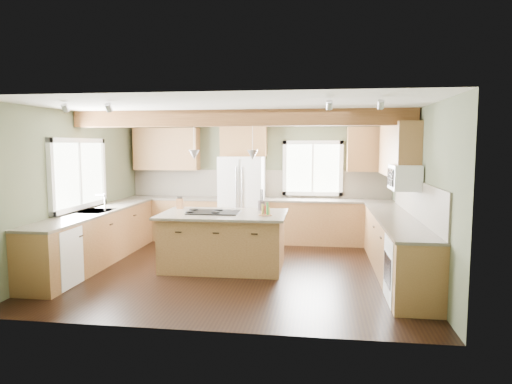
# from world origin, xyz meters

# --- Properties ---
(floor) EXTENTS (5.60, 5.60, 0.00)m
(floor) POSITION_xyz_m (0.00, 0.00, 0.00)
(floor) COLOR black
(floor) RESTS_ON ground
(ceiling) EXTENTS (5.60, 5.60, 0.00)m
(ceiling) POSITION_xyz_m (0.00, 0.00, 2.60)
(ceiling) COLOR silver
(ceiling) RESTS_ON wall_back
(wall_back) EXTENTS (5.60, 0.00, 5.60)m
(wall_back) POSITION_xyz_m (0.00, 2.50, 1.30)
(wall_back) COLOR #4F573E
(wall_back) RESTS_ON ground
(wall_left) EXTENTS (0.00, 5.00, 5.00)m
(wall_left) POSITION_xyz_m (-2.80, 0.00, 1.30)
(wall_left) COLOR #4F573E
(wall_left) RESTS_ON ground
(wall_right) EXTENTS (0.00, 5.00, 5.00)m
(wall_right) POSITION_xyz_m (2.80, 0.00, 1.30)
(wall_right) COLOR #4F573E
(wall_right) RESTS_ON ground
(ceiling_beam) EXTENTS (5.55, 0.26, 0.26)m
(ceiling_beam) POSITION_xyz_m (0.00, 0.10, 2.47)
(ceiling_beam) COLOR #5B331A
(ceiling_beam) RESTS_ON ceiling
(soffit_trim) EXTENTS (5.55, 0.20, 0.10)m
(soffit_trim) POSITION_xyz_m (0.00, 2.40, 2.54)
(soffit_trim) COLOR #5B331A
(soffit_trim) RESTS_ON ceiling
(backsplash_back) EXTENTS (5.58, 0.03, 0.58)m
(backsplash_back) POSITION_xyz_m (0.00, 2.48, 1.21)
(backsplash_back) COLOR brown
(backsplash_back) RESTS_ON wall_back
(backsplash_right) EXTENTS (0.03, 3.70, 0.58)m
(backsplash_right) POSITION_xyz_m (2.78, 0.05, 1.21)
(backsplash_right) COLOR brown
(backsplash_right) RESTS_ON wall_right
(base_cab_back_left) EXTENTS (2.02, 0.60, 0.88)m
(base_cab_back_left) POSITION_xyz_m (-1.79, 2.20, 0.44)
(base_cab_back_left) COLOR brown
(base_cab_back_left) RESTS_ON floor
(counter_back_left) EXTENTS (2.06, 0.64, 0.04)m
(counter_back_left) POSITION_xyz_m (-1.79, 2.20, 0.90)
(counter_back_left) COLOR #443D32
(counter_back_left) RESTS_ON base_cab_back_left
(base_cab_back_right) EXTENTS (2.62, 0.60, 0.88)m
(base_cab_back_right) POSITION_xyz_m (1.49, 2.20, 0.44)
(base_cab_back_right) COLOR brown
(base_cab_back_right) RESTS_ON floor
(counter_back_right) EXTENTS (2.66, 0.64, 0.04)m
(counter_back_right) POSITION_xyz_m (1.49, 2.20, 0.90)
(counter_back_right) COLOR #443D32
(counter_back_right) RESTS_ON base_cab_back_right
(base_cab_left) EXTENTS (0.60, 3.70, 0.88)m
(base_cab_left) POSITION_xyz_m (-2.50, 0.05, 0.44)
(base_cab_left) COLOR brown
(base_cab_left) RESTS_ON floor
(counter_left) EXTENTS (0.64, 3.74, 0.04)m
(counter_left) POSITION_xyz_m (-2.50, 0.05, 0.90)
(counter_left) COLOR #443D32
(counter_left) RESTS_ON base_cab_left
(base_cab_right) EXTENTS (0.60, 3.70, 0.88)m
(base_cab_right) POSITION_xyz_m (2.50, 0.05, 0.44)
(base_cab_right) COLOR brown
(base_cab_right) RESTS_ON floor
(counter_right) EXTENTS (0.64, 3.74, 0.04)m
(counter_right) POSITION_xyz_m (2.50, 0.05, 0.90)
(counter_right) COLOR #443D32
(counter_right) RESTS_ON base_cab_right
(upper_cab_back_left) EXTENTS (1.40, 0.35, 0.90)m
(upper_cab_back_left) POSITION_xyz_m (-1.99, 2.33, 1.95)
(upper_cab_back_left) COLOR brown
(upper_cab_back_left) RESTS_ON wall_back
(upper_cab_over_fridge) EXTENTS (0.96, 0.35, 0.70)m
(upper_cab_over_fridge) POSITION_xyz_m (-0.30, 2.33, 2.15)
(upper_cab_over_fridge) COLOR brown
(upper_cab_over_fridge) RESTS_ON wall_back
(upper_cab_right) EXTENTS (0.35, 2.20, 0.90)m
(upper_cab_right) POSITION_xyz_m (2.62, 0.90, 1.95)
(upper_cab_right) COLOR brown
(upper_cab_right) RESTS_ON wall_right
(upper_cab_back_corner) EXTENTS (0.90, 0.35, 0.90)m
(upper_cab_back_corner) POSITION_xyz_m (2.30, 2.33, 1.95)
(upper_cab_back_corner) COLOR brown
(upper_cab_back_corner) RESTS_ON wall_back
(window_left) EXTENTS (0.04, 1.60, 1.05)m
(window_left) POSITION_xyz_m (-2.78, 0.05, 1.55)
(window_left) COLOR white
(window_left) RESTS_ON wall_left
(window_back) EXTENTS (1.10, 0.04, 1.00)m
(window_back) POSITION_xyz_m (1.15, 2.48, 1.55)
(window_back) COLOR white
(window_back) RESTS_ON wall_back
(sink) EXTENTS (0.50, 0.65, 0.03)m
(sink) POSITION_xyz_m (-2.50, 0.05, 0.91)
(sink) COLOR #262628
(sink) RESTS_ON counter_left
(faucet) EXTENTS (0.02, 0.02, 0.28)m
(faucet) POSITION_xyz_m (-2.32, 0.05, 1.05)
(faucet) COLOR #B2B2B7
(faucet) RESTS_ON sink
(dishwasher) EXTENTS (0.60, 0.60, 0.84)m
(dishwasher) POSITION_xyz_m (-2.49, -1.25, 0.43)
(dishwasher) COLOR white
(dishwasher) RESTS_ON floor
(oven) EXTENTS (0.60, 0.72, 0.84)m
(oven) POSITION_xyz_m (2.49, -1.25, 0.43)
(oven) COLOR white
(oven) RESTS_ON floor
(microwave) EXTENTS (0.40, 0.70, 0.38)m
(microwave) POSITION_xyz_m (2.58, -0.05, 1.55)
(microwave) COLOR white
(microwave) RESTS_ON wall_right
(pendant_left) EXTENTS (0.18, 0.18, 0.16)m
(pendant_left) POSITION_xyz_m (-0.75, 0.09, 1.88)
(pendant_left) COLOR #B2B2B7
(pendant_left) RESTS_ON ceiling
(pendant_right) EXTENTS (0.18, 0.18, 0.16)m
(pendant_right) POSITION_xyz_m (0.22, 0.11, 1.88)
(pendant_right) COLOR #B2B2B7
(pendant_right) RESTS_ON ceiling
(refrigerator) EXTENTS (0.90, 0.74, 1.80)m
(refrigerator) POSITION_xyz_m (-0.30, 2.12, 0.90)
(refrigerator) COLOR silver
(refrigerator) RESTS_ON floor
(island) EXTENTS (1.96, 1.22, 0.88)m
(island) POSITION_xyz_m (-0.27, 0.10, 0.44)
(island) COLOR brown
(island) RESTS_ON floor
(island_top) EXTENTS (2.09, 1.35, 0.04)m
(island_top) POSITION_xyz_m (-0.27, 0.10, 0.90)
(island_top) COLOR #443D32
(island_top) RESTS_ON island
(cooktop) EXTENTS (0.85, 0.57, 0.02)m
(cooktop) POSITION_xyz_m (-0.43, 0.10, 0.93)
(cooktop) COLOR black
(cooktop) RESTS_ON island_top
(knife_block) EXTENTS (0.11, 0.09, 0.18)m
(knife_block) POSITION_xyz_m (-1.13, 0.48, 1.01)
(knife_block) COLOR brown
(knife_block) RESTS_ON island_top
(utensil_crock) EXTENTS (0.14, 0.14, 0.17)m
(utensil_crock) POSITION_xyz_m (0.32, 0.47, 1.00)
(utensil_crock) COLOR #453C37
(utensil_crock) RESTS_ON island_top
(bottle_tray) EXTENTS (0.27, 0.27, 0.20)m
(bottle_tray) POSITION_xyz_m (0.45, -0.05, 1.02)
(bottle_tray) COLOR #582E1A
(bottle_tray) RESTS_ON island_top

